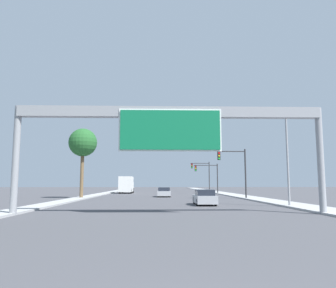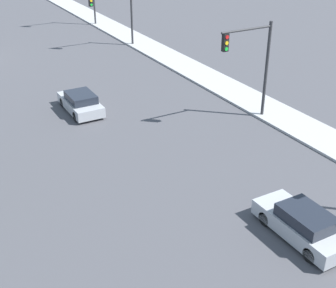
# 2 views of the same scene
# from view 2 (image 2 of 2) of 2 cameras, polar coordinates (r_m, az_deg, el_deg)

# --- Properties ---
(sidewalk_right) EXTENTS (3.00, 120.00, 0.15)m
(sidewalk_right) POSITION_cam_2_polar(r_m,az_deg,el_deg) (50.03, -4.28, 12.70)
(sidewalk_right) COLOR #A8A8A8
(sidewalk_right) RESTS_ON ground
(car_mid_center) EXTENTS (1.78, 4.44, 1.41)m
(car_mid_center) POSITION_cam_2_polar(r_m,az_deg,el_deg) (20.75, 16.06, -9.38)
(car_mid_center) COLOR #A5A8AD
(car_mid_center) RESTS_ON ground
(car_near_right) EXTENTS (1.87, 4.35, 1.36)m
(car_near_right) POSITION_cam_2_polar(r_m,az_deg,el_deg) (32.31, -10.61, 4.98)
(car_near_right) COLOR #A5A8AD
(car_near_right) RESTS_ON ground
(traffic_light_near_intersection) EXTENTS (3.75, 0.32, 6.31)m
(traffic_light_near_intersection) POSITION_cam_2_polar(r_m,az_deg,el_deg) (29.78, 10.37, 10.33)
(traffic_light_near_intersection) COLOR #2D2D30
(traffic_light_near_intersection) RESTS_ON ground
(traffic_light_mid_block) EXTENTS (4.54, 0.32, 5.58)m
(traffic_light_mid_block) POSITION_cam_2_polar(r_m,az_deg,el_deg) (46.41, -6.26, 16.18)
(traffic_light_mid_block) COLOR #2D2D30
(traffic_light_mid_block) RESTS_ON ground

